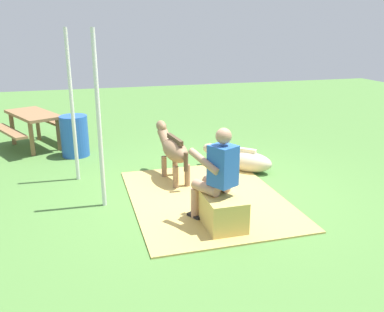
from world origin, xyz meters
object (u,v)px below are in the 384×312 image
pony_lying (243,160)px  water_barrel (75,136)px  person_seated (216,172)px  pony_standing (173,149)px  tent_pole_left (99,122)px  hay_bale (223,212)px  tent_pole_right (72,107)px  picnic_bench (34,121)px

pony_lying → water_barrel: water_barrel is taller
person_seated → pony_lying: bearing=-31.8°
pony_standing → pony_lying: 1.37m
pony_standing → tent_pole_left: size_ratio=0.54×
pony_standing → tent_pole_left: (-0.70, 1.20, 0.69)m
hay_bale → tent_pole_right: 3.11m
hay_bale → tent_pole_right: size_ratio=0.25×
tent_pole_right → tent_pole_left: bearing=-164.0°
hay_bale → picnic_bench: size_ratio=0.33×
tent_pole_left → picnic_bench: 3.73m
hay_bale → tent_pole_left: 2.09m
tent_pole_right → pony_lying: bearing=-97.0°
water_barrel → picnic_bench: size_ratio=0.43×
person_seated → pony_standing: bearing=5.6°
hay_bale → picnic_bench: picnic_bench is taller
pony_lying → picnic_bench: bearing=54.7°
water_barrel → tent_pole_left: 2.77m
person_seated → pony_lying: (1.85, -1.15, -0.53)m
hay_bale → person_seated: person_seated is taller
person_seated → tent_pole_left: size_ratio=0.53×
person_seated → hay_bale: bearing=-161.0°
tent_pole_left → picnic_bench: tent_pole_left is taller
tent_pole_right → picnic_bench: bearing=20.2°
pony_standing → water_barrel: 2.47m
tent_pole_left → picnic_bench: (3.47, 1.18, -0.66)m
pony_lying → tent_pole_right: (0.35, 2.86, 1.05)m
tent_pole_left → tent_pole_right: same height
hay_bale → picnic_bench: bearing=29.4°
pony_lying → tent_pole_right: 3.07m
pony_standing → picnic_bench: 3.65m
pony_lying → picnic_bench: picnic_bench is taller
picnic_bench → tent_pole_left: bearing=-161.3°
person_seated → tent_pole_left: (0.99, 1.37, 0.52)m
person_seated → pony_standing: 1.71m
water_barrel → picnic_bench: bearing=43.4°
water_barrel → tent_pole_right: bearing=-179.3°
pony_lying → tent_pole_right: bearing=83.0°
person_seated → pony_standing: (1.69, 0.17, -0.17)m
pony_lying → water_barrel: 3.38m
hay_bale → pony_lying: bearing=-28.7°
hay_bale → pony_lying: size_ratio=0.54×
water_barrel → picnic_bench: water_barrel is taller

